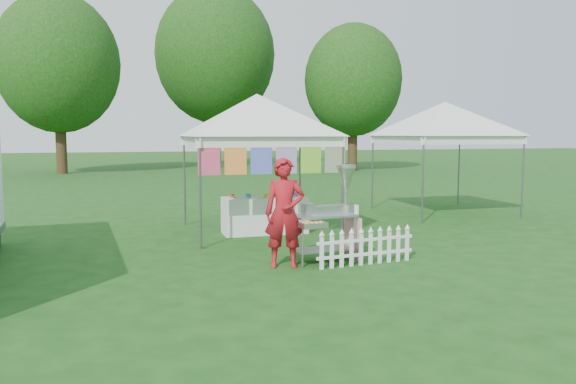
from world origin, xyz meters
name	(u,v)px	position (x,y,z in m)	size (l,w,h in m)	color
ground	(308,269)	(0.00, 0.00, 0.00)	(120.00, 120.00, 0.00)	#174513
canopy_main	(257,94)	(0.00, 3.49, 2.99)	(4.24, 4.24, 3.45)	#59595E
canopy_right	(445,102)	(5.50, 5.00, 2.99)	(4.24, 4.24, 3.45)	#59595E
tree_left	(58,63)	(-6.00, 24.00, 5.83)	(6.40, 6.40, 9.53)	#342412
tree_mid	(215,55)	(3.00, 28.00, 7.14)	(7.60, 7.60, 11.52)	#342412
tree_right	(353,81)	(10.00, 22.00, 5.18)	(5.60, 5.60, 8.42)	#342412
donut_cart	(333,205)	(0.58, 0.41, 0.96)	(1.17, 0.91, 1.63)	gray
vendor	(285,213)	(-0.31, 0.24, 0.88)	(0.65, 0.42, 1.77)	#A3141C
picket_fence	(366,248)	(1.01, 0.00, 0.29)	(1.79, 0.24, 0.56)	white
display_table	(265,215)	(0.13, 3.36, 0.39)	(1.80, 0.70, 0.79)	white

